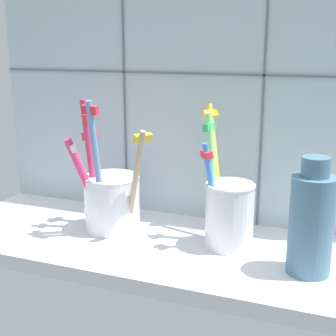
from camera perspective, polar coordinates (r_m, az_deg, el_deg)
name	(u,v)px	position (r cm, az deg, el deg)	size (l,w,h in cm)	color
counter_slab	(163,249)	(66.13, -0.63, -9.61)	(64.00, 22.00, 2.00)	silver
tile_wall_back	(192,83)	(71.74, 2.93, 10.12)	(64.00, 2.20, 45.00)	#B2C1CC
toothbrush_cup_left	(110,198)	(69.04, -6.88, -3.52)	(12.33, 9.25, 19.10)	white
toothbrush_cup_right	(228,210)	(63.41, 7.14, -5.01)	(8.99, 10.06, 18.15)	white
ceramic_vase	(311,222)	(57.64, 16.68, -6.13)	(5.09, 5.09, 13.99)	slate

